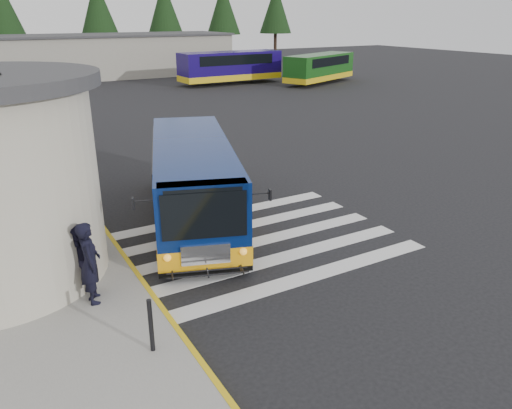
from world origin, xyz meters
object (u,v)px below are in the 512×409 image
pedestrian_b (83,262)px  bollard (151,325)px  transit_bus (193,184)px  far_bus_a (230,66)px  far_bus_b (320,67)px  pedestrian_a (90,263)px

pedestrian_b → bollard: (0.65, -2.59, -0.31)m
transit_bus → pedestrian_b: transit_bus is taller
far_bus_a → far_bus_b: far_bus_a is taller
bollard → far_bus_a: size_ratio=0.11×
bollard → far_bus_b: (26.96, 30.86, 0.77)m
pedestrian_b → pedestrian_a: bearing=12.6°
pedestrian_a → pedestrian_b: pedestrian_a is taller
transit_bus → bollard: bearing=-100.7°
transit_bus → pedestrian_b: (-4.06, -3.27, -0.18)m
pedestrian_a → far_bus_a: bearing=-23.8°
pedestrian_a → far_bus_b: bearing=-35.9°
pedestrian_a → far_bus_a: far_bus_a is taller
pedestrian_a → far_bus_a: size_ratio=0.19×
pedestrian_a → far_bus_b: (27.50, 28.51, 0.38)m
pedestrian_a → pedestrian_b: 0.28m
bollard → far_bus_b: size_ratio=0.12×
transit_bus → far_bus_b: (23.55, 24.99, 0.28)m
pedestrian_b → far_bus_b: bearing=124.2°
transit_bus → pedestrian_a: bearing=-118.9°
bollard → far_bus_a: (19.54, 34.67, 0.92)m
pedestrian_a → far_bus_b: size_ratio=0.21×
far_bus_a → far_bus_b: bearing=-118.7°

